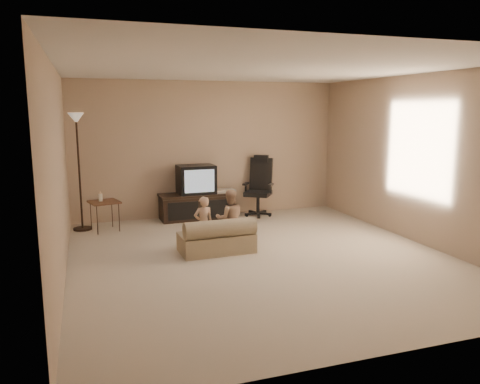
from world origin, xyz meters
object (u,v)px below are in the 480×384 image
Objects in this scene: tv_stand at (197,197)px; toddler_left at (203,223)px; child_sofa at (217,239)px; toddler_right at (230,218)px; side_table at (104,202)px; office_chair at (259,194)px; floor_lamp at (78,145)px.

tv_stand is 1.80× the size of toddler_left.
child_sofa is 0.41m from toddler_right.
child_sofa is at bearing 51.45° from toddler_right.
tv_stand reaches higher than toddler_right.
tv_stand is 2.08× the size of side_table.
side_table is 2.29m from child_sofa.
child_sofa is 1.34× the size of toddler_left.
tv_stand is 1.96m from toddler_left.
tv_stand is at bearing 82.48° from child_sofa.
toddler_right is at bearing 41.00° from child_sofa.
toddler_right is at bearing -41.85° from side_table.
office_chair is 2.48m from child_sofa.
toddler_left is at bearing 15.01° from toddler_right.
tv_stand is 2.14m from child_sofa.
floor_lamp is at bearing -142.63° from office_chair.
tv_stand is at bearing 12.50° from side_table.
toddler_left is 0.41m from toddler_right.
side_table is 0.80× the size of toddler_right.
office_chair is 2.85m from side_table.
tv_stand is at bearing 5.14° from floor_lamp.
tv_stand is 1.66× the size of toddler_right.
office_chair is 1.09× the size of child_sofa.
side_table is at bearing -33.23° from toddler_right.
child_sofa is (1.80, -1.94, -1.21)m from floor_lamp.
floor_lamp is at bearing 152.41° from side_table.
side_table is at bearing -138.68° from office_chair.
side_table is 2.03m from toddler_left.
office_chair is at bearing -5.73° from tv_stand.
toddler_right is (0.04, -1.88, 0.01)m from tv_stand.
child_sofa is at bearing -88.80° from office_chair.
office_chair is 1.68× the size of side_table.
tv_stand is 1.34× the size of child_sofa.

